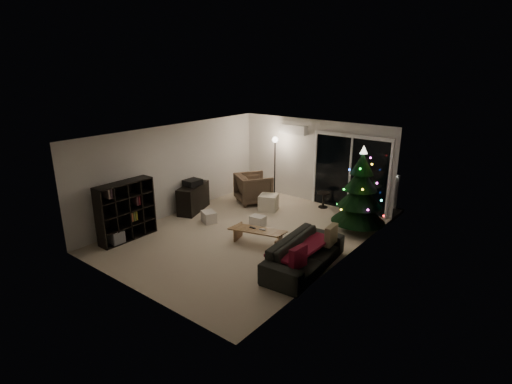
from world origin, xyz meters
TOP-DOWN VIEW (x-y plane):
  - room at (0.46, 1.49)m, footprint 6.50×7.51m
  - bookshelf at (-2.25, -1.93)m, footprint 0.80×1.46m
  - media_cabinet at (-2.25, 0.39)m, footprint 0.87×1.31m
  - stereo at (-2.25, 0.39)m, footprint 0.39×0.46m
  - armchair at (-1.35, 2.02)m, footprint 1.32×1.33m
  - ottoman at (-0.59, 1.76)m, footprint 0.65×0.65m
  - cardboard_box_a at (-1.29, 0.03)m, footprint 0.50×0.45m
  - cardboard_box_b at (-0.12, 0.65)m, footprint 0.40×0.31m
  - side_table at (0.55, 2.93)m, footprint 0.38×0.38m
  - floor_lamp at (-1.10, 2.77)m, footprint 0.30×0.30m
  - sofa at (2.05, -0.58)m, footprint 1.05×2.28m
  - sofa_throw at (1.95, -0.58)m, footprint 0.69×1.60m
  - cushion_a at (2.30, 0.07)m, footprint 0.16×0.44m
  - cushion_b at (2.30, -1.23)m, footprint 0.16×0.43m
  - coffee_table at (0.62, -0.31)m, footprint 1.32×0.76m
  - remote_a at (0.47, -0.31)m, footprint 0.16×0.05m
  - remote_b at (0.72, -0.26)m, footprint 0.15×0.09m
  - christmas_tree at (2.07, 1.96)m, footprint 1.39×1.39m

SIDE VIEW (x-z plane):
  - cardboard_box_b at x=-0.12m, z-range 0.00..0.26m
  - cardboard_box_a at x=-1.29m, z-range 0.00..0.29m
  - coffee_table at x=0.62m, z-range 0.00..0.40m
  - ottoman at x=-0.59m, z-range 0.00..0.45m
  - side_table at x=0.55m, z-range 0.00..0.46m
  - sofa at x=2.05m, z-range 0.00..0.65m
  - media_cabinet at x=-2.25m, z-range 0.00..0.76m
  - remote_a at x=0.47m, z-range 0.40..0.42m
  - remote_b at x=0.72m, z-range 0.40..0.42m
  - armchair at x=-1.35m, z-range 0.00..0.89m
  - sofa_throw at x=1.95m, z-range 0.44..0.50m
  - cushion_a at x=2.30m, z-range 0.37..0.80m
  - cushion_b at x=2.30m, z-range 0.37..0.80m
  - bookshelf at x=-2.25m, z-range 0.00..1.42m
  - stereo at x=-2.25m, z-range 0.76..0.93m
  - floor_lamp at x=-1.10m, z-range 0.00..1.89m
  - room at x=0.46m, z-range -0.28..2.32m
  - christmas_tree at x=2.07m, z-range 0.00..2.17m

